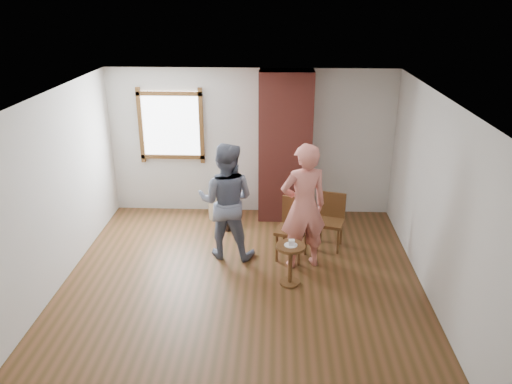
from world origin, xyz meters
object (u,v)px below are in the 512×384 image
man (226,201)px  person_pink (304,207)px  dining_chair_right (331,218)px  stoneware_crock (220,204)px  dining_chair_left (293,225)px  side_table (290,258)px

man → person_pink: (1.13, -0.27, 0.04)m
dining_chair_right → person_pink: size_ratio=0.46×
man → person_pink: person_pink is taller
stoneware_crock → man: 1.51m
dining_chair_left → side_table: (-0.06, -0.80, -0.12)m
dining_chair_right → person_pink: person_pink is taller
side_table → person_pink: size_ratio=0.32×
dining_chair_left → person_pink: person_pink is taller
stoneware_crock → dining_chair_left: 1.87m
dining_chair_left → dining_chair_right: (0.60, 0.36, -0.03)m
stoneware_crock → side_table: (1.21, -2.14, 0.14)m
side_table → man: 1.33m
man → side_table: bearing=148.2°
person_pink → side_table: bearing=54.1°
person_pink → man: bearing=-29.9°
side_table → dining_chair_left: bearing=85.9°
stoneware_crock → dining_chair_right: 2.13m
dining_chair_left → dining_chair_right: 0.70m
dining_chair_right → man: man is taller
man → stoneware_crock: bearing=-70.7°
man → person_pink: size_ratio=0.95×
man → person_pink: bearing=175.0°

